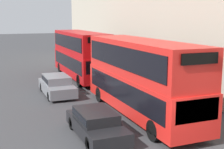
{
  "coord_description": "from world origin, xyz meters",
  "views": [
    {
      "loc": [
        -6.36,
        -8.79,
        5.6
      ],
      "look_at": [
        0.48,
        8.13,
        2.21
      ],
      "focal_mm": 50.0,
      "sensor_mm": 36.0,
      "label": 1
    }
  ],
  "objects_px": {
    "bus_leading": "(140,75)",
    "bus_second_in_queue": "(80,53)",
    "car_dark_sedan": "(96,123)",
    "car_hatchback": "(57,85)"
  },
  "relations": [
    {
      "from": "bus_leading",
      "to": "car_dark_sedan",
      "type": "xyz_separation_m",
      "value": [
        -3.4,
        -2.12,
        -1.71
      ]
    },
    {
      "from": "bus_leading",
      "to": "car_hatchback",
      "type": "xyz_separation_m",
      "value": [
        -3.4,
        6.61,
        -1.64
      ]
    },
    {
      "from": "bus_leading",
      "to": "bus_second_in_queue",
      "type": "height_order",
      "value": "bus_leading"
    },
    {
      "from": "car_dark_sedan",
      "to": "car_hatchback",
      "type": "xyz_separation_m",
      "value": [
        0.0,
        8.73,
        0.07
      ]
    },
    {
      "from": "bus_leading",
      "to": "car_dark_sedan",
      "type": "height_order",
      "value": "bus_leading"
    },
    {
      "from": "bus_second_in_queue",
      "to": "bus_leading",
      "type": "bearing_deg",
      "value": -90.0
    },
    {
      "from": "bus_leading",
      "to": "bus_second_in_queue",
      "type": "bearing_deg",
      "value": 90.0
    },
    {
      "from": "bus_second_in_queue",
      "to": "car_dark_sedan",
      "type": "height_order",
      "value": "bus_second_in_queue"
    },
    {
      "from": "bus_leading",
      "to": "bus_second_in_queue",
      "type": "distance_m",
      "value": 12.03
    },
    {
      "from": "bus_second_in_queue",
      "to": "car_hatchback",
      "type": "bearing_deg",
      "value": -122.08
    }
  ]
}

